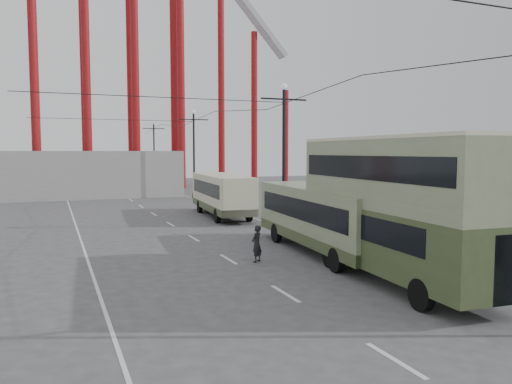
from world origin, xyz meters
name	(u,v)px	position (x,y,z in m)	size (l,w,h in m)	color
ground	(379,327)	(0.00, 0.00, 0.00)	(160.00, 160.00, 0.00)	#474749
road_markings	(181,229)	(-0.86, 19.70, 0.01)	(12.52, 120.00, 0.01)	silver
lamp_post_mid	(284,156)	(5.60, 18.00, 4.68)	(3.20, 0.44, 9.32)	black
lamp_post_far	(194,154)	(5.60, 40.00, 4.68)	(3.20, 0.44, 9.32)	black
lamp_post_distant	(154,153)	(5.60, 62.00, 4.68)	(3.20, 0.44, 9.32)	black
roller_coaster	(96,11)	(-2.49, 56.89, 22.92)	(52.95, 5.00, 55.48)	maroon
fairground_shed	(75,174)	(-6.00, 47.00, 2.50)	(22.00, 10.00, 5.00)	gray
double_decker_bus	(394,201)	(3.45, 3.89, 3.08)	(3.24, 10.38, 5.49)	#344123
single_decker_green	(323,216)	(3.73, 9.64, 1.80)	(3.51, 11.45, 3.19)	#6D7A59
single_decker_cream	(222,193)	(3.54, 24.54, 1.79)	(3.38, 10.37, 3.17)	beige
pedestrian	(257,244)	(-0.01, 9.00, 0.83)	(0.61, 0.40, 1.66)	black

